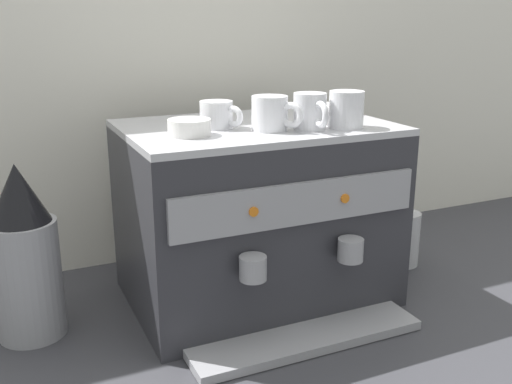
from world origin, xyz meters
TOP-DOWN VIEW (x-y plane):
  - ground_plane at (0.00, 0.00)m, footprint 4.00×4.00m
  - tiled_backsplash_wall at (0.00, 0.36)m, footprint 2.80×0.03m
  - espresso_machine at (0.00, -0.00)m, footprint 0.61×0.53m
  - ceramic_cup_0 at (-0.00, -0.09)m, footprint 0.09×0.11m
  - ceramic_cup_1 at (-0.10, -0.01)m, footprint 0.08×0.10m
  - ceramic_cup_2 at (0.08, -0.11)m, footprint 0.07×0.12m
  - ceramic_cup_3 at (0.16, -0.12)m, footprint 0.08×0.12m
  - ceramic_bowl_0 at (-0.18, -0.07)m, footprint 0.09×0.09m
  - ceramic_bowl_1 at (0.15, -0.03)m, footprint 0.10×0.10m
  - coffee_grinder at (-0.53, 0.03)m, footprint 0.14×0.14m
  - milk_pitcher at (0.45, -0.00)m, footprint 0.09×0.09m

SIDE VIEW (x-z plane):
  - ground_plane at x=0.00m, z-range 0.00..0.00m
  - milk_pitcher at x=0.45m, z-range 0.00..0.15m
  - coffee_grinder at x=-0.53m, z-range -0.01..0.38m
  - espresso_machine at x=0.00m, z-range 0.00..0.43m
  - ceramic_bowl_0 at x=-0.18m, z-range 0.43..0.47m
  - ceramic_bowl_1 at x=0.15m, z-range 0.43..0.47m
  - ceramic_cup_1 at x=-0.10m, z-range 0.43..0.49m
  - ceramic_cup_0 at x=0.00m, z-range 0.43..0.51m
  - ceramic_cup_2 at x=0.08m, z-range 0.43..0.51m
  - ceramic_cup_3 at x=0.16m, z-range 0.43..0.51m
  - tiled_backsplash_wall at x=0.00m, z-range 0.00..1.14m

